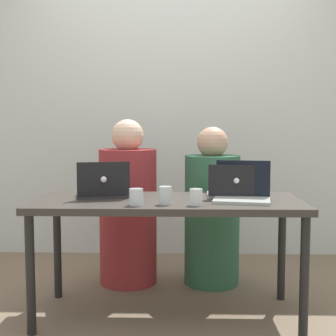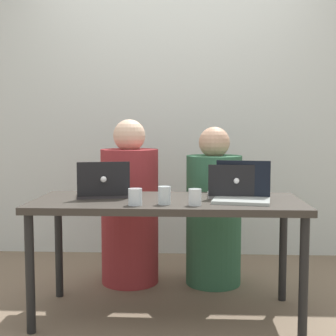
# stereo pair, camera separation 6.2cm
# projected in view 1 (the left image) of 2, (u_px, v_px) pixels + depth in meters

# --- Properties ---
(ground_plane) EXTENTS (12.00, 12.00, 0.00)m
(ground_plane) POSITION_uv_depth(u_px,v_px,m) (168.00, 315.00, 2.82)
(ground_plane) COLOR #77634F
(back_wall) EXTENTS (4.50, 0.10, 2.40)m
(back_wall) POSITION_uv_depth(u_px,v_px,m) (172.00, 119.00, 4.12)
(back_wall) COLOR silver
(back_wall) RESTS_ON ground
(desk) EXTENTS (1.57, 0.66, 0.70)m
(desk) POSITION_uv_depth(u_px,v_px,m) (168.00, 211.00, 2.76)
(desk) COLOR #342F29
(desk) RESTS_ON ground
(person_on_left) EXTENTS (0.50, 0.50, 1.18)m
(person_on_left) POSITION_uv_depth(u_px,v_px,m) (128.00, 211.00, 3.37)
(person_on_left) COLOR maroon
(person_on_left) RESTS_ON ground
(person_on_right) EXTENTS (0.42, 0.42, 1.13)m
(person_on_right) POSITION_uv_depth(u_px,v_px,m) (212.00, 214.00, 3.36)
(person_on_right) COLOR #316244
(person_on_right) RESTS_ON ground
(laptop_back_left) EXTENTS (0.36, 0.30, 0.22)m
(laptop_back_left) POSITION_uv_depth(u_px,v_px,m) (103.00, 190.00, 2.83)
(laptop_back_left) COLOR #3A363A
(laptop_back_left) RESTS_ON desk
(laptop_back_right) EXTENTS (0.34, 0.24, 0.20)m
(laptop_back_right) POSITION_uv_depth(u_px,v_px,m) (235.00, 190.00, 2.83)
(laptop_back_right) COLOR silver
(laptop_back_right) RESTS_ON desk
(laptop_front_right) EXTENTS (0.35, 0.29, 0.23)m
(laptop_front_right) POSITION_uv_depth(u_px,v_px,m) (242.00, 192.00, 2.70)
(laptop_front_right) COLOR #B0B8B2
(laptop_front_right) RESTS_ON desk
(water_glass_right) EXTENTS (0.07, 0.07, 0.09)m
(water_glass_right) POSITION_uv_depth(u_px,v_px,m) (196.00, 198.00, 2.54)
(water_glass_right) COLOR white
(water_glass_right) RESTS_ON desk
(water_glass_center) EXTENTS (0.07, 0.07, 0.10)m
(water_glass_center) POSITION_uv_depth(u_px,v_px,m) (165.00, 197.00, 2.57)
(water_glass_center) COLOR silver
(water_glass_center) RESTS_ON desk
(water_glass_left) EXTENTS (0.08, 0.08, 0.09)m
(water_glass_left) POSITION_uv_depth(u_px,v_px,m) (136.00, 198.00, 2.54)
(water_glass_left) COLOR silver
(water_glass_left) RESTS_ON desk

